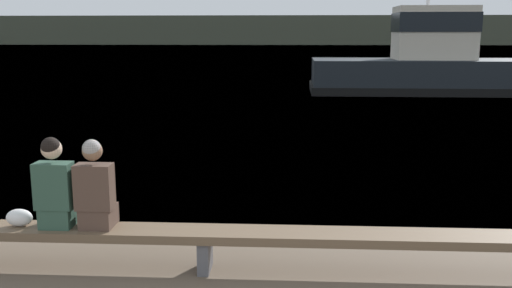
{
  "coord_description": "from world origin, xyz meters",
  "views": [
    {
      "loc": [
        -0.03,
        -2.46,
        2.5
      ],
      "look_at": [
        -0.53,
        6.25,
        0.8
      ],
      "focal_mm": 40.0,
      "sensor_mm": 36.0,
      "label": 1
    }
  ],
  "objects": [
    {
      "name": "shopping_bag",
      "position": [
        -2.92,
        3.26,
        0.55
      ],
      "size": [
        0.29,
        0.17,
        0.19
      ],
      "color": "white",
      "rests_on": "bench_main"
    },
    {
      "name": "water_surface",
      "position": [
        0.0,
        124.52,
        0.0
      ],
      "size": [
        240.0,
        240.0,
        0.0
      ],
      "primitive_type": "plane",
      "color": "#386084",
      "rests_on": "ground"
    },
    {
      "name": "tugboat_red",
      "position": [
        5.7,
        22.29,
        1.14
      ],
      "size": [
        9.38,
        3.67,
        5.85
      ],
      "rotation": [
        0.0,
        0.0,
        1.56
      ],
      "color": "black",
      "rests_on": "water_surface"
    },
    {
      "name": "person_left",
      "position": [
        -2.5,
        3.25,
        0.89
      ],
      "size": [
        0.39,
        0.38,
        0.99
      ],
      "color": "#2D4C3D",
      "rests_on": "bench_main"
    },
    {
      "name": "far_shoreline",
      "position": [
        0.0,
        129.81,
        3.17
      ],
      "size": [
        600.0,
        12.0,
        6.34
      ],
      "primitive_type": "cube",
      "color": "#424738",
      "rests_on": "ground"
    },
    {
      "name": "bench_main",
      "position": [
        -0.9,
        3.25,
        0.38
      ],
      "size": [
        8.07,
        0.43,
        0.45
      ],
      "color": "brown",
      "rests_on": "ground"
    },
    {
      "name": "person_right",
      "position": [
        -2.06,
        3.25,
        0.88
      ],
      "size": [
        0.39,
        0.38,
        0.97
      ],
      "color": "#4C382D",
      "rests_on": "bench_main"
    }
  ]
}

